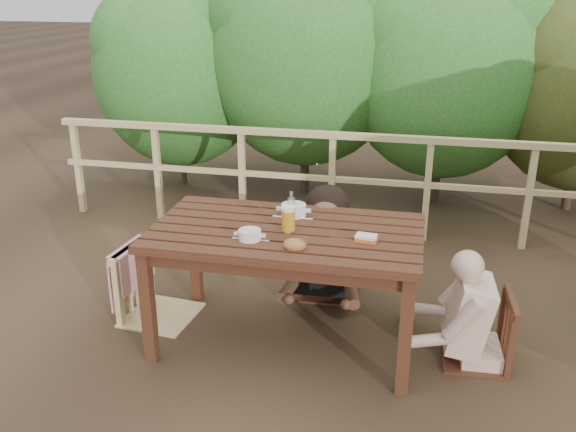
% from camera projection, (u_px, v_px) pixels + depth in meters
% --- Properties ---
extents(ground, '(60.00, 60.00, 0.00)m').
position_uv_depth(ground, '(286.00, 339.00, 4.32)').
color(ground, '#483321').
rests_on(ground, ground).
extents(table, '(1.76, 0.99, 0.81)m').
position_uv_depth(table, '(286.00, 287.00, 4.18)').
color(table, '#3E1F12').
rests_on(table, ground).
extents(chair_left, '(0.55, 0.55, 1.02)m').
position_uv_depth(chair_left, '(157.00, 254.00, 4.43)').
color(chair_left, tan).
rests_on(chair_left, ground).
extents(chair_far, '(0.50, 0.50, 0.97)m').
position_uv_depth(chair_far, '(329.00, 236.00, 4.80)').
color(chair_far, '#3E1F12').
rests_on(chair_far, ground).
extents(chair_right, '(0.46, 0.46, 0.88)m').
position_uv_depth(chair_right, '(481.00, 300.00, 3.95)').
color(chair_right, '#3E1F12').
rests_on(chair_right, ground).
extents(woman, '(0.60, 0.73, 1.44)m').
position_uv_depth(woman, '(330.00, 206.00, 4.74)').
color(woman, black).
rests_on(woman, ground).
extents(diner_right, '(0.65, 0.54, 1.26)m').
position_uv_depth(diner_right, '(490.00, 273.00, 3.87)').
color(diner_right, beige).
rests_on(diner_right, ground).
extents(railing, '(5.60, 0.10, 1.01)m').
position_uv_depth(railing, '(332.00, 183.00, 5.96)').
color(railing, tan).
rests_on(railing, ground).
extents(hedge_row, '(6.60, 1.60, 3.80)m').
position_uv_depth(hedge_row, '(391.00, 25.00, 6.48)').
color(hedge_row, '#306827').
rests_on(hedge_row, ground).
extents(soup_near, '(0.24, 0.24, 0.08)m').
position_uv_depth(soup_near, '(250.00, 236.00, 3.86)').
color(soup_near, white).
rests_on(soup_near, table).
extents(soup_far, '(0.29, 0.29, 0.10)m').
position_uv_depth(soup_far, '(294.00, 211.00, 4.25)').
color(soup_far, silver).
rests_on(soup_far, table).
extents(bread_roll, '(0.14, 0.10, 0.08)m').
position_uv_depth(bread_roll, '(294.00, 245.00, 3.72)').
color(bread_roll, '#A77B31').
rests_on(bread_roll, table).
extents(beer_glass, '(0.09, 0.09, 0.18)m').
position_uv_depth(beer_glass, '(288.00, 220.00, 3.98)').
color(beer_glass, orange).
rests_on(beer_glass, table).
extents(bottle, '(0.05, 0.05, 0.23)m').
position_uv_depth(bottle, '(291.00, 208.00, 4.11)').
color(bottle, white).
rests_on(bottle, table).
extents(tumbler, '(0.06, 0.06, 0.07)m').
position_uv_depth(tumbler, '(304.00, 243.00, 3.76)').
color(tumbler, silver).
rests_on(tumbler, table).
extents(butter_tub, '(0.14, 0.11, 0.06)m').
position_uv_depth(butter_tub, '(366.00, 239.00, 3.84)').
color(butter_tub, white).
rests_on(butter_tub, table).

